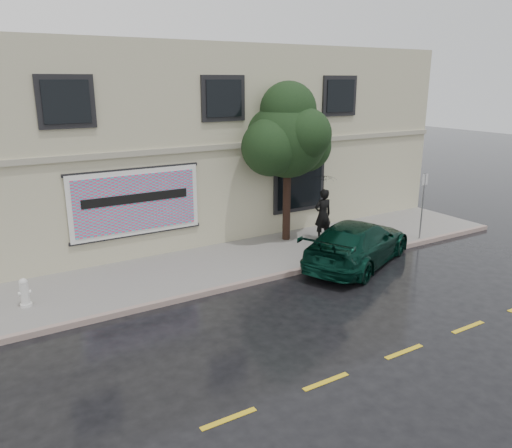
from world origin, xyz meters
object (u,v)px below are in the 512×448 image
car (358,243)px  street_tree (288,139)px  fire_hydrant (25,293)px  pedestrian (323,215)px

car → street_tree: size_ratio=0.99×
car → fire_hydrant: car is taller
pedestrian → car: bearing=87.0°
pedestrian → street_tree: street_tree is taller
pedestrian → fire_hydrant: bearing=7.7°
car → pedestrian: size_ratio=2.61×
street_tree → pedestrian: bearing=-35.8°
pedestrian → fire_hydrant: (-10.05, -0.43, -0.57)m
car → street_tree: 4.36m
pedestrian → street_tree: (-1.07, 0.77, 2.70)m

